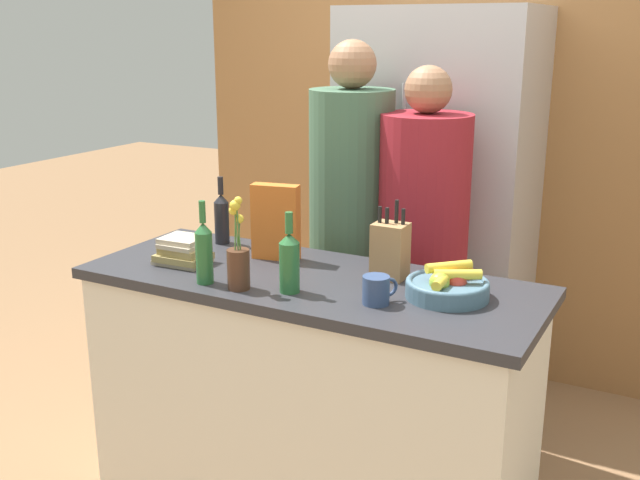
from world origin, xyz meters
The scene contains 14 objects.
kitchen_island centered at (0.00, 0.00, 0.46)m, with size 1.68×0.65×0.91m.
back_wall_wood centered at (0.00, 1.52, 1.30)m, with size 2.88×0.12×2.60m.
refrigerator centered at (0.07, 1.16, 0.94)m, with size 0.88×0.63×1.87m.
fruit_bowl centered at (0.51, 0.04, 0.95)m, with size 0.28×0.28×0.12m.
knife_block centered at (0.26, 0.13, 1.01)m, with size 0.12×0.10×0.29m.
flower_vase centered at (-0.16, -0.22, 1.01)m, with size 0.08×0.08×0.33m.
cereal_box centered at (-0.23, 0.14, 1.05)m, with size 0.19×0.09×0.29m.
coffee_mug centered at (0.32, -0.13, 0.96)m, with size 0.10×0.12×0.09m.
book_stack centered at (-0.50, -0.08, 0.96)m, with size 0.21×0.16×0.10m.
bottle_oil centered at (-0.30, -0.23, 1.03)m, with size 0.06×0.06×0.30m.
bottle_vinegar centered at (-0.54, 0.22, 1.02)m, with size 0.06×0.06×0.28m.
bottle_wine centered at (0.01, -0.17, 1.02)m, with size 0.07×0.07×0.28m.
person_at_sink centered at (-0.13, 0.61, 0.97)m, with size 0.36×0.36×1.73m.
person_in_blue centered at (0.20, 0.61, 0.91)m, with size 0.38×0.38×1.64m.
Camera 1 is at (1.24, -2.24, 1.78)m, focal length 42.00 mm.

